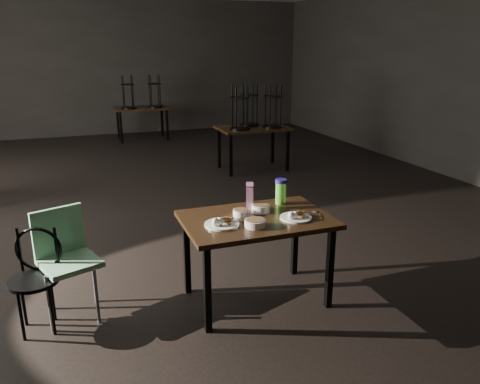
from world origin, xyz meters
name	(u,v)px	position (x,y,z in m)	size (l,w,h in m)	color
room	(133,25)	(-0.06, 0.01, 2.33)	(12.00, 12.04, 3.22)	black
main_table	(257,226)	(0.48, -2.64, 0.67)	(1.20, 0.80, 0.75)	black
plate_left	(222,222)	(0.15, -2.71, 0.77)	(0.27, 0.27, 0.09)	white
plate_right	(296,216)	(0.76, -2.77, 0.77)	(0.26, 0.26, 0.08)	white
bowl_near	(241,212)	(0.37, -2.56, 0.78)	(0.13, 0.13, 0.05)	white
bowl_far	(261,208)	(0.56, -2.52, 0.78)	(0.15, 0.15, 0.06)	white
bowl_big	(255,223)	(0.39, -2.83, 0.78)	(0.16, 0.16, 0.06)	white
juice_carton	(250,197)	(0.49, -2.43, 0.86)	(0.08, 0.08, 0.24)	#931A6A
water_bottle	(281,191)	(0.80, -2.39, 0.87)	(0.13, 0.13, 0.23)	#77F146
spoon	(316,212)	(0.99, -2.70, 0.75)	(0.06, 0.21, 0.01)	silver
bentwood_chair	(36,271)	(-1.24, -2.44, 0.46)	(0.41, 0.40, 0.78)	black
school_chair	(66,253)	(-1.02, -2.32, 0.53)	(0.52, 0.52, 0.88)	#70AF83
bg_table_right	(253,126)	(2.09, 1.52, 0.78)	(1.20, 0.80, 1.48)	black
bg_table_far	(142,107)	(0.69, 4.96, 0.75)	(1.20, 0.80, 1.48)	black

